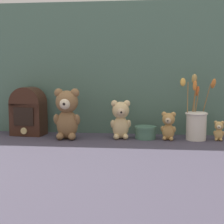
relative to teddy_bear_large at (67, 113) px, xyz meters
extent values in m
plane|color=#3D3847|center=(0.22, 0.02, -0.13)|extent=(4.00, 4.00, 0.00)
cube|color=#4C6B5B|center=(0.22, 0.19, 0.22)|extent=(1.53, 0.02, 0.69)
ellipsoid|color=olive|center=(0.00, 0.00, -0.06)|extent=(0.11, 0.09, 0.14)
sphere|color=olive|center=(0.00, 0.00, 0.05)|extent=(0.11, 0.11, 0.11)
sphere|color=beige|center=(0.00, -0.04, 0.05)|extent=(0.05, 0.05, 0.05)
sphere|color=black|center=(0.00, -0.06, 0.05)|extent=(0.01, 0.01, 0.01)
sphere|color=olive|center=(0.04, 0.00, 0.10)|extent=(0.04, 0.04, 0.04)
sphere|color=olive|center=(-0.04, 0.00, 0.10)|extent=(0.04, 0.04, 0.04)
ellipsoid|color=olive|center=(0.05, 0.00, -0.03)|extent=(0.03, 0.05, 0.06)
ellipsoid|color=olive|center=(-0.05, -0.01, -0.03)|extent=(0.03, 0.05, 0.06)
ellipsoid|color=olive|center=(0.03, -0.03, -0.11)|extent=(0.04, 0.06, 0.04)
ellipsoid|color=olive|center=(-0.03, -0.03, -0.11)|extent=(0.04, 0.06, 0.04)
ellipsoid|color=#DBBC84|center=(0.26, 0.04, -0.07)|extent=(0.09, 0.08, 0.11)
sphere|color=#DBBC84|center=(0.26, 0.04, 0.01)|extent=(0.08, 0.08, 0.08)
sphere|color=#D1B289|center=(0.26, 0.01, 0.01)|extent=(0.04, 0.04, 0.04)
sphere|color=black|center=(0.27, -0.01, 0.01)|extent=(0.01, 0.01, 0.01)
sphere|color=#DBBC84|center=(0.29, 0.04, 0.04)|extent=(0.03, 0.03, 0.03)
sphere|color=#DBBC84|center=(0.23, 0.04, 0.04)|extent=(0.03, 0.03, 0.03)
ellipsoid|color=#DBBC84|center=(0.30, 0.04, -0.06)|extent=(0.03, 0.04, 0.05)
ellipsoid|color=#DBBC84|center=(0.22, 0.03, -0.06)|extent=(0.03, 0.04, 0.05)
ellipsoid|color=#DBBC84|center=(0.29, 0.02, -0.12)|extent=(0.03, 0.05, 0.03)
ellipsoid|color=#DBBC84|center=(0.24, 0.01, -0.12)|extent=(0.03, 0.05, 0.03)
ellipsoid|color=tan|center=(0.49, 0.03, -0.09)|extent=(0.07, 0.06, 0.08)
sphere|color=tan|center=(0.49, 0.03, -0.03)|extent=(0.06, 0.06, 0.06)
sphere|color=#D1B289|center=(0.49, 0.01, -0.03)|extent=(0.03, 0.03, 0.03)
sphere|color=black|center=(0.49, -0.01, -0.03)|extent=(0.01, 0.01, 0.01)
sphere|color=tan|center=(0.52, 0.03, 0.00)|extent=(0.02, 0.02, 0.02)
sphere|color=tan|center=(0.47, 0.03, 0.00)|extent=(0.02, 0.02, 0.02)
ellipsoid|color=tan|center=(0.52, 0.02, -0.08)|extent=(0.02, 0.03, 0.04)
ellipsoid|color=tan|center=(0.47, 0.03, -0.08)|extent=(0.02, 0.03, 0.04)
ellipsoid|color=tan|center=(0.51, 0.01, -0.12)|extent=(0.02, 0.03, 0.02)
ellipsoid|color=tan|center=(0.47, 0.01, -0.12)|extent=(0.02, 0.03, 0.02)
ellipsoid|color=tan|center=(0.73, 0.04, -0.10)|extent=(0.05, 0.04, 0.06)
sphere|color=tan|center=(0.73, 0.04, -0.06)|extent=(0.04, 0.04, 0.04)
sphere|color=beige|center=(0.73, 0.03, -0.06)|extent=(0.02, 0.02, 0.02)
sphere|color=black|center=(0.73, 0.02, -0.06)|extent=(0.01, 0.01, 0.01)
sphere|color=tan|center=(0.75, 0.04, -0.04)|extent=(0.02, 0.02, 0.02)
sphere|color=tan|center=(0.72, 0.05, -0.04)|extent=(0.02, 0.02, 0.02)
ellipsoid|color=tan|center=(0.75, 0.04, -0.09)|extent=(0.02, 0.02, 0.03)
ellipsoid|color=tan|center=(0.71, 0.04, -0.09)|extent=(0.02, 0.02, 0.03)
ellipsoid|color=tan|center=(0.74, 0.03, -0.12)|extent=(0.02, 0.02, 0.01)
ellipsoid|color=tan|center=(0.72, 0.03, -0.12)|extent=(0.02, 0.02, 0.01)
cylinder|color=silver|center=(0.63, 0.05, -0.06)|extent=(0.10, 0.10, 0.13)
torus|color=silver|center=(0.63, 0.05, 0.00)|extent=(0.11, 0.11, 0.01)
cylinder|color=olive|center=(0.62, 0.08, 0.09)|extent=(0.02, 0.01, 0.16)
ellipsoid|color=tan|center=(0.62, 0.08, 0.17)|extent=(0.04, 0.03, 0.05)
cylinder|color=olive|center=(0.68, 0.07, 0.07)|extent=(0.03, 0.07, 0.14)
ellipsoid|color=orange|center=(0.71, 0.08, 0.14)|extent=(0.03, 0.05, 0.06)
cylinder|color=olive|center=(0.58, 0.05, 0.08)|extent=(0.01, 0.05, 0.15)
ellipsoid|color=gold|center=(0.56, 0.06, 0.15)|extent=(0.03, 0.04, 0.05)
cylinder|color=olive|center=(0.63, 0.07, 0.06)|extent=(0.02, 0.01, 0.10)
ellipsoid|color=#C65B28|center=(0.63, 0.08, 0.11)|extent=(0.03, 0.02, 0.05)
cylinder|color=olive|center=(0.62, 0.07, 0.07)|extent=(0.01, 0.01, 0.13)
ellipsoid|color=orange|center=(0.62, 0.07, 0.13)|extent=(0.03, 0.03, 0.05)
cube|color=#381E14|center=(-0.23, 0.09, -0.05)|extent=(0.18, 0.12, 0.17)
cylinder|color=#381E14|center=(-0.23, 0.09, 0.04)|extent=(0.18, 0.12, 0.17)
cube|color=black|center=(-0.23, 0.03, -0.03)|extent=(0.11, 0.02, 0.09)
cylinder|color=#D6BC7A|center=(-0.23, 0.03, -0.10)|extent=(0.03, 0.01, 0.03)
cylinder|color=#47705B|center=(0.38, 0.05, -0.10)|extent=(0.10, 0.10, 0.05)
cylinder|color=#47705B|center=(0.38, 0.05, -0.07)|extent=(0.11, 0.11, 0.01)
camera|label=1|loc=(0.40, -1.63, 0.20)|focal=55.00mm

